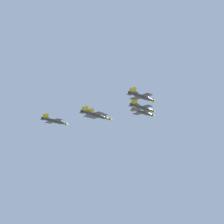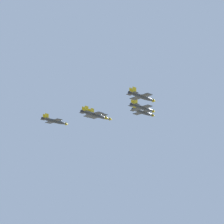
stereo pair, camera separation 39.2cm
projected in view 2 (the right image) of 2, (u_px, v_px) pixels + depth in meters
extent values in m
ellipsoid|color=#2D3338|center=(143.00, 112.00, 271.11)|extent=(2.96, 16.40, 2.10)
cone|color=gold|center=(154.00, 116.00, 277.35)|extent=(1.89, 2.19, 1.78)
ellipsoid|color=#334751|center=(147.00, 112.00, 273.80)|extent=(1.72, 2.88, 1.22)
cube|color=#2D3338|center=(142.00, 112.00, 270.52)|extent=(11.83, 4.34, 0.21)
cube|color=gold|center=(135.00, 114.00, 274.03)|extent=(0.99, 3.39, 0.25)
cube|color=gold|center=(150.00, 110.00, 267.04)|extent=(0.99, 3.39, 0.25)
cube|color=#2D3338|center=(135.00, 110.00, 266.41)|extent=(5.72, 2.86, 0.21)
cube|color=gold|center=(134.00, 108.00, 267.77)|extent=(0.40, 2.34, 3.03)
cube|color=gold|center=(137.00, 107.00, 266.37)|extent=(0.40, 2.34, 3.03)
cylinder|color=black|center=(133.00, 109.00, 265.19)|extent=(1.53, 1.24, 1.47)
ellipsoid|color=#2D3338|center=(100.00, 116.00, 268.29)|extent=(3.25, 16.14, 2.06)
cone|color=gold|center=(111.00, 119.00, 274.29)|extent=(1.90, 2.19, 1.75)
ellipsoid|color=#334751|center=(104.00, 116.00, 270.88)|extent=(1.75, 2.86, 1.20)
cube|color=#2D3338|center=(99.00, 116.00, 267.71)|extent=(11.69, 4.50, 0.21)
cube|color=gold|center=(92.00, 118.00, 271.24)|extent=(1.04, 3.35, 0.25)
cube|color=gold|center=(105.00, 114.00, 264.22)|extent=(1.04, 3.35, 0.25)
cube|color=#2D3338|center=(91.00, 114.00, 263.76)|extent=(5.67, 2.92, 0.21)
cube|color=gold|center=(90.00, 112.00, 265.11)|extent=(0.44, 2.30, 2.98)
cube|color=gold|center=(92.00, 111.00, 263.70)|extent=(0.44, 2.30, 2.98)
cylinder|color=black|center=(88.00, 113.00, 262.59)|extent=(1.52, 1.25, 1.44)
ellipsoid|color=#2D3338|center=(143.00, 108.00, 246.17)|extent=(3.04, 16.18, 2.07)
cone|color=gold|center=(154.00, 112.00, 252.27)|extent=(1.88, 2.17, 1.76)
ellipsoid|color=#334751|center=(147.00, 108.00, 248.80)|extent=(1.72, 2.85, 1.21)
cube|color=#2D3338|center=(142.00, 108.00, 245.58)|extent=(11.69, 4.37, 0.21)
cube|color=gold|center=(134.00, 110.00, 249.08)|extent=(1.00, 3.35, 0.25)
cube|color=gold|center=(150.00, 106.00, 242.13)|extent=(1.00, 3.35, 0.25)
cube|color=#2D3338|center=(134.00, 105.00, 241.56)|extent=(5.66, 2.86, 0.21)
cube|color=gold|center=(133.00, 103.00, 242.91)|extent=(0.41, 2.31, 2.99)
cube|color=gold|center=(136.00, 102.00, 241.52)|extent=(0.41, 2.31, 2.99)
cylinder|color=black|center=(132.00, 104.00, 240.37)|extent=(1.51, 1.23, 1.45)
ellipsoid|color=#2D3338|center=(55.00, 121.00, 265.30)|extent=(3.29, 15.70, 2.00)
cone|color=gold|center=(67.00, 124.00, 271.08)|extent=(1.86, 2.14, 1.70)
ellipsoid|color=#334751|center=(60.00, 121.00, 267.80)|extent=(1.72, 2.79, 1.17)
cube|color=#2D3338|center=(54.00, 121.00, 264.74)|extent=(11.39, 4.48, 0.20)
cube|color=gold|center=(48.00, 123.00, 268.20)|extent=(1.04, 3.26, 0.24)
cube|color=gold|center=(59.00, 119.00, 261.32)|extent=(1.04, 3.26, 0.24)
cube|color=#2D3338|center=(45.00, 119.00, 260.93)|extent=(5.53, 2.89, 0.20)
cube|color=gold|center=(45.00, 117.00, 262.25)|extent=(0.45, 2.24, 2.90)
cube|color=gold|center=(47.00, 116.00, 260.87)|extent=(0.45, 2.24, 2.90)
cylinder|color=black|center=(43.00, 118.00, 259.81)|extent=(1.49, 1.23, 1.40)
ellipsoid|color=#2D3338|center=(142.00, 97.00, 222.00)|extent=(3.06, 15.70, 2.01)
cone|color=gold|center=(154.00, 101.00, 227.88)|extent=(1.84, 2.12, 1.71)
ellipsoid|color=#334751|center=(147.00, 97.00, 224.54)|extent=(1.68, 2.77, 1.17)
cube|color=#2D3338|center=(141.00, 97.00, 221.44)|extent=(11.36, 4.32, 0.20)
cube|color=gold|center=(133.00, 99.00, 224.85)|extent=(1.00, 3.26, 0.24)
cube|color=gold|center=(149.00, 94.00, 218.06)|extent=(1.00, 3.26, 0.24)
cube|color=#2D3338|center=(132.00, 94.00, 217.57)|extent=(5.50, 2.81, 0.20)
cube|color=gold|center=(131.00, 91.00, 218.88)|extent=(0.42, 2.24, 2.90)
cube|color=gold|center=(134.00, 90.00, 217.52)|extent=(0.42, 2.24, 2.90)
cylinder|color=black|center=(130.00, 93.00, 216.42)|extent=(1.48, 1.21, 1.40)
ellipsoid|color=#2D3338|center=(95.00, 115.00, 242.94)|extent=(3.15, 15.91, 2.03)
cone|color=gold|center=(107.00, 118.00, 248.88)|extent=(1.87, 2.15, 1.73)
ellipsoid|color=#334751|center=(100.00, 115.00, 245.50)|extent=(1.71, 2.81, 1.19)
cube|color=#2D3338|center=(93.00, 115.00, 242.37)|extent=(11.52, 4.41, 0.20)
cube|color=gold|center=(87.00, 117.00, 245.84)|extent=(1.02, 3.30, 0.24)
cube|color=gold|center=(100.00, 112.00, 238.94)|extent=(1.02, 3.30, 0.24)
cube|color=#2D3338|center=(85.00, 112.00, 238.46)|extent=(5.58, 2.86, 0.20)
cube|color=gold|center=(84.00, 110.00, 239.79)|extent=(0.43, 2.27, 2.94)
cube|color=gold|center=(87.00, 109.00, 238.41)|extent=(0.43, 2.27, 2.94)
cylinder|color=black|center=(82.00, 111.00, 237.30)|extent=(1.50, 1.23, 1.42)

